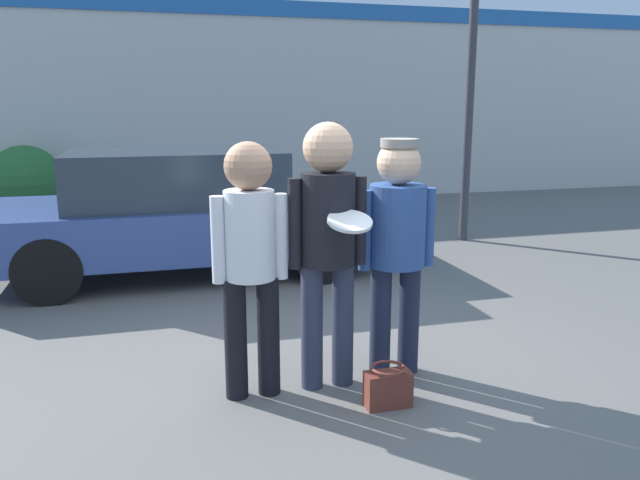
# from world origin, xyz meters

# --- Properties ---
(ground_plane) EXTENTS (56.00, 56.00, 0.00)m
(ground_plane) POSITION_xyz_m (0.00, 0.00, 0.00)
(ground_plane) COLOR #66635E
(storefront_building) EXTENTS (24.00, 0.22, 3.86)m
(storefront_building) POSITION_xyz_m (0.00, 8.32, 1.96)
(storefront_building) COLOR silver
(storefront_building) RESTS_ON ground
(person_left) EXTENTS (0.49, 0.32, 1.70)m
(person_left) POSITION_xyz_m (-0.49, -0.23, 1.01)
(person_left) COLOR black
(person_left) RESTS_ON ground
(person_middle_with_frisbee) EXTENTS (0.53, 0.59, 1.82)m
(person_middle_with_frisbee) POSITION_xyz_m (0.04, -0.22, 1.10)
(person_middle_with_frisbee) COLOR #2D3347
(person_middle_with_frisbee) RESTS_ON ground
(person_right) EXTENTS (0.56, 0.39, 1.70)m
(person_right) POSITION_xyz_m (0.56, -0.15, 1.03)
(person_right) COLOR #1E2338
(person_right) RESTS_ON ground
(parked_car_near) EXTENTS (4.48, 1.89, 1.42)m
(parked_car_near) POSITION_xyz_m (-0.73, 3.11, 0.72)
(parked_car_near) COLOR #334784
(parked_car_near) RESTS_ON ground
(shrub) EXTENTS (1.24, 1.24, 1.24)m
(shrub) POSITION_xyz_m (-3.14, 7.51, 0.62)
(shrub) COLOR #2D6B33
(shrub) RESTS_ON ground
(handbag) EXTENTS (0.30, 0.23, 0.28)m
(handbag) POSITION_xyz_m (0.33, -0.62, 0.13)
(handbag) COLOR brown
(handbag) RESTS_ON ground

